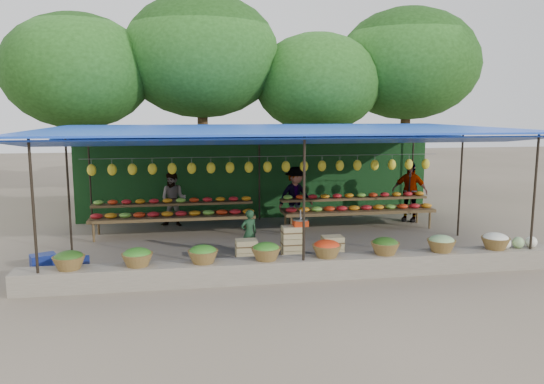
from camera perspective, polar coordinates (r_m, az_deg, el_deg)
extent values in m
plane|color=brown|center=(13.08, 0.50, -5.53)|extent=(60.00, 60.00, 0.00)
cube|color=#696054|center=(10.43, 3.20, -8.17)|extent=(10.60, 0.55, 0.40)
cylinder|color=black|center=(10.07, -24.23, -2.52)|extent=(0.05, 0.05, 2.80)
cylinder|color=black|center=(10.00, 3.45, -1.82)|extent=(0.05, 0.05, 2.80)
cylinder|color=black|center=(12.02, 26.34, -0.92)|extent=(0.05, 0.05, 2.80)
cylinder|color=black|center=(12.86, -21.05, -0.01)|extent=(0.05, 0.05, 2.80)
cylinder|color=black|center=(14.44, 19.62, 0.98)|extent=(0.05, 0.05, 2.80)
cylinder|color=black|center=(15.69, -19.00, 1.60)|extent=(0.05, 0.05, 2.80)
cylinder|color=black|center=(15.64, -1.37, 2.06)|extent=(0.05, 0.05, 2.80)
cylinder|color=black|center=(17.00, 14.86, 2.32)|extent=(0.05, 0.05, 2.80)
cube|color=blue|center=(12.67, 0.52, 6.82)|extent=(10.80, 6.60, 0.04)
cube|color=blue|center=(10.72, 2.42, 5.48)|extent=(10.80, 2.19, 0.26)
cube|color=blue|center=(14.65, -0.88, 6.39)|extent=(10.80, 2.19, 0.26)
cylinder|color=gray|center=(14.10, -0.50, 3.85)|extent=(9.60, 0.01, 0.01)
ellipsoid|color=yellow|center=(14.13, -18.83, 2.25)|extent=(0.23, 0.17, 0.30)
ellipsoid|color=yellow|center=(14.06, -16.82, 2.31)|extent=(0.23, 0.17, 0.30)
ellipsoid|color=yellow|center=(14.00, -14.79, 2.37)|extent=(0.23, 0.17, 0.30)
ellipsoid|color=yellow|center=(13.97, -12.75, 2.43)|extent=(0.23, 0.17, 0.30)
ellipsoid|color=yellow|center=(13.95, -10.69, 2.49)|extent=(0.23, 0.17, 0.30)
ellipsoid|color=yellow|center=(13.95, -8.64, 2.54)|extent=(0.23, 0.17, 0.30)
ellipsoid|color=yellow|center=(13.97, -6.59, 2.59)|extent=(0.23, 0.17, 0.30)
ellipsoid|color=yellow|center=(14.00, -4.54, 2.64)|extent=(0.23, 0.17, 0.30)
ellipsoid|color=yellow|center=(14.06, -2.51, 2.68)|extent=(0.23, 0.17, 0.30)
ellipsoid|color=yellow|center=(14.13, -0.49, 2.72)|extent=(0.23, 0.17, 0.30)
ellipsoid|color=yellow|center=(14.21, 1.50, 2.76)|extent=(0.23, 0.17, 0.30)
ellipsoid|color=yellow|center=(14.32, 3.46, 2.79)|extent=(0.23, 0.17, 0.30)
ellipsoid|color=yellow|center=(14.44, 5.40, 2.82)|extent=(0.23, 0.17, 0.30)
ellipsoid|color=yellow|center=(14.58, 7.30, 2.84)|extent=(0.23, 0.17, 0.30)
ellipsoid|color=yellow|center=(14.73, 9.16, 2.86)|extent=(0.23, 0.17, 0.30)
ellipsoid|color=yellow|center=(14.90, 10.99, 2.88)|extent=(0.23, 0.17, 0.30)
ellipsoid|color=yellow|center=(15.08, 12.77, 2.89)|extent=(0.23, 0.17, 0.30)
ellipsoid|color=yellow|center=(15.28, 14.50, 2.90)|extent=(0.23, 0.17, 0.30)
ellipsoid|color=yellow|center=(15.49, 16.19, 2.91)|extent=(0.23, 0.17, 0.30)
ellipsoid|color=#285216|center=(10.27, -21.03, -6.58)|extent=(0.52, 0.52, 0.23)
ellipsoid|color=#347A20|center=(10.10, -14.30, -6.52)|extent=(0.52, 0.52, 0.23)
ellipsoid|color=#347A20|center=(10.07, -7.44, -6.36)|extent=(0.52, 0.52, 0.23)
ellipsoid|color=#347A20|center=(10.18, -0.64, -6.11)|extent=(0.52, 0.52, 0.23)
ellipsoid|color=red|center=(10.43, 5.91, -5.79)|extent=(0.52, 0.52, 0.23)
ellipsoid|color=#285216|center=(10.81, 12.08, -5.42)|extent=(0.52, 0.52, 0.23)
ellipsoid|color=#8BB772|center=(11.30, 17.76, -5.03)|extent=(0.52, 0.52, 0.23)
ellipsoid|color=white|center=(11.90, 22.92, -4.63)|extent=(0.52, 0.52, 0.23)
cube|color=#19461D|center=(15.90, -1.50, 1.63)|extent=(10.60, 0.06, 2.50)
cylinder|color=#382914|center=(18.60, -19.81, 4.43)|extent=(0.36, 0.36, 3.97)
ellipsoid|color=#183C10|center=(18.59, -20.22, 12.07)|extent=(4.77, 4.77, 3.69)
cylinder|color=#382914|center=(18.71, -7.43, 5.69)|extent=(0.36, 0.36, 4.48)
ellipsoid|color=#183C10|center=(18.77, -7.61, 14.26)|extent=(5.39, 5.39, 4.17)
cylinder|color=#382914|center=(19.02, 4.80, 4.62)|extent=(0.36, 0.36, 3.71)
ellipsoid|color=#183C10|center=(18.99, 4.89, 11.62)|extent=(4.47, 4.47, 3.45)
cylinder|color=#382914|center=(20.52, 14.08, 5.59)|extent=(0.36, 0.36, 4.35)
ellipsoid|color=#183C10|center=(20.56, 14.37, 13.18)|extent=(5.24, 5.24, 4.05)
cube|color=brown|center=(14.04, -10.55, -2.59)|extent=(4.20, 0.95, 0.08)
cube|color=brown|center=(14.28, -10.57, -1.25)|extent=(4.20, 0.35, 0.06)
cylinder|color=brown|center=(13.87, -18.64, -4.10)|extent=(0.06, 0.06, 0.50)
cylinder|color=brown|center=(13.80, -2.41, -3.70)|extent=(0.06, 0.06, 0.50)
cylinder|color=brown|center=(14.65, -18.17, -3.41)|extent=(0.06, 0.06, 0.50)
cylinder|color=brown|center=(14.58, -2.81, -3.03)|extent=(0.06, 0.06, 0.50)
ellipsoid|color=red|center=(14.04, -18.36, -2.48)|extent=(0.31, 0.26, 0.13)
ellipsoid|color=#71B638|center=(14.43, -18.15, -1.08)|extent=(0.26, 0.22, 0.12)
ellipsoid|color=orange|center=(13.99, -16.94, -2.45)|extent=(0.31, 0.26, 0.13)
ellipsoid|color=red|center=(14.38, -16.77, -1.05)|extent=(0.26, 0.22, 0.12)
ellipsoid|color=#71B638|center=(13.95, -15.51, -2.42)|extent=(0.31, 0.26, 0.13)
ellipsoid|color=red|center=(14.34, -15.38, -1.02)|extent=(0.26, 0.22, 0.12)
ellipsoid|color=red|center=(13.92, -14.08, -2.39)|extent=(0.31, 0.26, 0.13)
ellipsoid|color=orange|center=(14.31, -13.99, -0.98)|extent=(0.26, 0.22, 0.12)
ellipsoid|color=red|center=(13.89, -12.64, -2.36)|extent=(0.31, 0.26, 0.13)
ellipsoid|color=red|center=(14.29, -12.59, -0.95)|extent=(0.26, 0.22, 0.12)
ellipsoid|color=orange|center=(13.88, -11.19, -2.32)|extent=(0.31, 0.26, 0.13)
ellipsoid|color=orange|center=(14.27, -11.18, -0.91)|extent=(0.26, 0.22, 0.12)
ellipsoid|color=red|center=(13.87, -9.75, -2.29)|extent=(0.31, 0.26, 0.13)
ellipsoid|color=#71B638|center=(14.27, -9.78, -0.88)|extent=(0.26, 0.22, 0.12)
ellipsoid|color=orange|center=(13.87, -8.30, -2.25)|extent=(0.31, 0.26, 0.13)
ellipsoid|color=red|center=(14.27, -8.37, -0.84)|extent=(0.26, 0.22, 0.12)
ellipsoid|color=#71B638|center=(13.89, -6.86, -2.21)|extent=(0.31, 0.26, 0.13)
ellipsoid|color=red|center=(14.28, -6.97, -0.80)|extent=(0.26, 0.22, 0.12)
ellipsoid|color=red|center=(13.91, -5.42, -2.17)|extent=(0.31, 0.26, 0.13)
ellipsoid|color=orange|center=(14.30, -5.57, -0.76)|extent=(0.26, 0.22, 0.12)
ellipsoid|color=red|center=(13.94, -3.98, -2.13)|extent=(0.31, 0.26, 0.13)
ellipsoid|color=red|center=(14.33, -4.17, -0.73)|extent=(0.26, 0.22, 0.12)
ellipsoid|color=orange|center=(13.97, -2.55, -2.08)|extent=(0.31, 0.26, 0.13)
ellipsoid|color=orange|center=(14.37, -2.78, -0.69)|extent=(0.26, 0.22, 0.12)
cube|color=brown|center=(14.82, 9.17, -1.95)|extent=(4.20, 0.95, 0.08)
cube|color=brown|center=(15.05, 8.83, -0.70)|extent=(4.20, 0.35, 0.06)
cylinder|color=brown|center=(13.98, 2.07, -3.54)|extent=(0.06, 0.06, 0.50)
cylinder|color=brown|center=(15.24, 16.60, -2.87)|extent=(0.06, 0.06, 0.50)
cylinder|color=brown|center=(14.75, 1.44, -2.88)|extent=(0.06, 0.06, 0.50)
cylinder|color=brown|center=(15.95, 15.33, -2.30)|extent=(0.06, 0.06, 0.50)
ellipsoid|color=red|center=(14.16, 2.07, -1.93)|extent=(0.31, 0.26, 0.13)
ellipsoid|color=#71B638|center=(14.55, 1.72, -0.56)|extent=(0.26, 0.22, 0.12)
ellipsoid|color=orange|center=(14.23, 3.45, -1.89)|extent=(0.31, 0.26, 0.13)
ellipsoid|color=red|center=(14.62, 3.06, -0.52)|extent=(0.26, 0.22, 0.12)
ellipsoid|color=#71B638|center=(14.32, 4.82, -1.84)|extent=(0.31, 0.26, 0.13)
ellipsoid|color=red|center=(14.70, 4.40, -0.49)|extent=(0.26, 0.22, 0.12)
ellipsoid|color=red|center=(14.41, 6.17, -1.79)|extent=(0.31, 0.26, 0.13)
ellipsoid|color=orange|center=(14.79, 5.71, -0.45)|extent=(0.26, 0.22, 0.12)
ellipsoid|color=red|center=(14.50, 7.50, -1.75)|extent=(0.31, 0.26, 0.13)
ellipsoid|color=red|center=(14.88, 7.01, -0.41)|extent=(0.26, 0.22, 0.12)
ellipsoid|color=orange|center=(14.61, 8.81, -1.70)|extent=(0.31, 0.26, 0.13)
ellipsoid|color=orange|center=(14.99, 8.29, -0.37)|extent=(0.26, 0.22, 0.12)
ellipsoid|color=red|center=(14.72, 10.10, -1.65)|extent=(0.31, 0.26, 0.13)
ellipsoid|color=#71B638|center=(15.10, 9.56, -0.34)|extent=(0.26, 0.22, 0.12)
ellipsoid|color=orange|center=(14.85, 11.38, -1.60)|extent=(0.31, 0.26, 0.13)
ellipsoid|color=red|center=(15.21, 10.80, -0.30)|extent=(0.26, 0.22, 0.12)
ellipsoid|color=#71B638|center=(14.97, 12.63, -1.55)|extent=(0.31, 0.26, 0.13)
ellipsoid|color=red|center=(15.34, 12.03, -0.26)|extent=(0.26, 0.22, 0.12)
ellipsoid|color=red|center=(15.11, 13.86, -1.50)|extent=(0.31, 0.26, 0.13)
ellipsoid|color=orange|center=(15.47, 13.23, -0.23)|extent=(0.26, 0.22, 0.12)
ellipsoid|color=red|center=(15.25, 15.06, -1.46)|extent=(0.31, 0.26, 0.13)
ellipsoid|color=red|center=(15.61, 14.42, -0.19)|extent=(0.26, 0.22, 0.12)
ellipsoid|color=orange|center=(15.40, 16.25, -1.41)|extent=(0.31, 0.26, 0.13)
ellipsoid|color=orange|center=(15.76, 15.58, -0.16)|extent=(0.26, 0.22, 0.12)
cube|color=tan|center=(11.42, -2.76, -7.03)|extent=(0.45, 0.34, 0.25)
cube|color=tan|center=(11.35, -2.77, -5.77)|extent=(0.45, 0.34, 0.25)
cube|color=tan|center=(11.58, 2.19, -6.81)|extent=(0.45, 0.34, 0.25)
cube|color=tan|center=(11.51, 2.20, -5.56)|extent=(0.45, 0.34, 0.25)
cube|color=tan|center=(11.45, 2.21, -4.30)|extent=(0.45, 0.34, 0.25)
cube|color=tan|center=(11.79, 6.51, -6.57)|extent=(0.45, 0.34, 0.25)
cube|color=tan|center=(11.72, 6.53, -5.35)|extent=(0.45, 0.34, 0.25)
cube|color=red|center=(11.44, 3.07, -3.35)|extent=(0.31, 0.27, 0.12)
cylinder|color=gray|center=(11.43, 3.08, -2.97)|extent=(0.33, 0.33, 0.03)
cylinder|color=gray|center=(11.41, 3.08, -2.48)|extent=(0.03, 0.03, 0.23)
imported|color=#1B3D22|center=(11.80, -2.49, -4.46)|extent=(0.45, 0.36, 1.07)
imported|color=slate|center=(15.09, -10.54, -0.77)|extent=(0.87, 0.76, 1.53)
imported|color=slate|center=(15.04, 2.55, -0.42)|extent=(1.20, 0.89, 1.66)
imported|color=slate|center=(16.01, 14.58, 0.03)|extent=(1.08, 0.94, 1.74)
cube|color=navy|center=(11.34, -20.73, -7.48)|extent=(0.64, 0.52, 0.34)
cube|color=navy|center=(12.03, -23.38, -6.84)|extent=(0.59, 0.52, 0.29)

